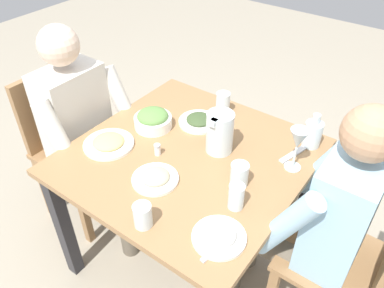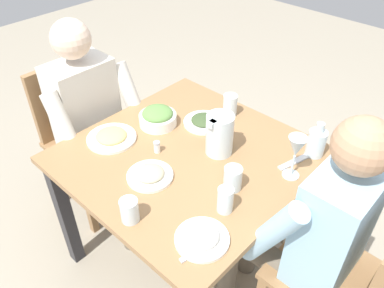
{
  "view_description": "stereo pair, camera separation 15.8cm",
  "coord_description": "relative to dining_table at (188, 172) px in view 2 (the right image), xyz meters",
  "views": [
    {
      "loc": [
        -1.03,
        -0.78,
        1.81
      ],
      "look_at": [
        0.04,
        0.01,
        0.75
      ],
      "focal_mm": 35.79,
      "sensor_mm": 36.0,
      "label": 1
    },
    {
      "loc": [
        -0.93,
        -0.9,
        1.81
      ],
      "look_at": [
        0.04,
        0.01,
        0.75
      ],
      "focal_mm": 35.79,
      "sensor_mm": 36.0,
      "label": 2
    }
  ],
  "objects": [
    {
      "name": "water_glass_center",
      "position": [
        -0.41,
        -0.1,
        0.16
      ],
      "size": [
        0.07,
        0.07,
        0.09
      ],
      "primitive_type": "cylinder",
      "color": "silver",
      "rests_on": "dining_table"
    },
    {
      "name": "water_glass_near_left",
      "position": [
        -0.14,
        -0.32,
        0.16
      ],
      "size": [
        0.06,
        0.06,
        0.11
      ],
      "primitive_type": "cylinder",
      "color": "silver",
      "rests_on": "dining_table"
    },
    {
      "name": "diner_far",
      "position": [
        -0.09,
        0.57,
        0.04
      ],
      "size": [
        0.48,
        0.53,
        1.19
      ],
      "color": "silver",
      "rests_on": "ground_plane"
    },
    {
      "name": "wine_glass",
      "position": [
        0.19,
        -0.4,
        0.25
      ],
      "size": [
        0.08,
        0.08,
        0.2
      ],
      "color": "silver",
      "rests_on": "dining_table"
    },
    {
      "name": "chair_far",
      "position": [
        -0.09,
        0.77,
        -0.11
      ],
      "size": [
        0.4,
        0.4,
        0.89
      ],
      "color": "#997047",
      "rests_on": "ground_plane"
    },
    {
      "name": "dining_table",
      "position": [
        0.0,
        0.0,
        0.0
      ],
      "size": [
        0.98,
        0.98,
        0.73
      ],
      "color": "#997047",
      "rests_on": "ground_plane"
    },
    {
      "name": "plate_yoghurt",
      "position": [
        -0.31,
        -0.36,
        0.13
      ],
      "size": [
        0.19,
        0.19,
        0.06
      ],
      "color": "white",
      "rests_on": "dining_table"
    },
    {
      "name": "plate_dolmas",
      "position": [
        0.22,
        0.1,
        0.12
      ],
      "size": [
        0.2,
        0.2,
        0.04
      ],
      "color": "white",
      "rests_on": "dining_table"
    },
    {
      "name": "chair_near",
      "position": [
        0.07,
        -0.77,
        -0.11
      ],
      "size": [
        0.4,
        0.4,
        0.89
      ],
      "color": "#997047",
      "rests_on": "ground_plane"
    },
    {
      "name": "fork_near",
      "position": [
        0.27,
        -0.37,
        0.11
      ],
      "size": [
        0.17,
        0.07,
        0.01
      ],
      "primitive_type": "cube",
      "rotation": [
        0.0,
        0.0,
        -0.25
      ],
      "color": "silver",
      "rests_on": "dining_table"
    },
    {
      "name": "oil_carafe",
      "position": [
        0.38,
        -0.4,
        0.17
      ],
      "size": [
        0.08,
        0.08,
        0.16
      ],
      "color": "silver",
      "rests_on": "dining_table"
    },
    {
      "name": "diner_near",
      "position": [
        0.07,
        -0.57,
        0.04
      ],
      "size": [
        0.48,
        0.53,
        1.19
      ],
      "color": "#9EC6E0",
      "rests_on": "ground_plane"
    },
    {
      "name": "water_glass_near_right",
      "position": [
        0.37,
        0.06,
        0.16
      ],
      "size": [
        0.07,
        0.07,
        0.11
      ],
      "primitive_type": "cylinder",
      "color": "silver",
      "rests_on": "dining_table"
    },
    {
      "name": "salt_shaker",
      "position": [
        -0.08,
        0.11,
        0.14
      ],
      "size": [
        0.03,
        0.03,
        0.05
      ],
      "color": "white",
      "rests_on": "dining_table"
    },
    {
      "name": "salad_bowl",
      "position": [
        0.06,
        0.26,
        0.15
      ],
      "size": [
        0.18,
        0.18,
        0.09
      ],
      "color": "white",
      "rests_on": "dining_table"
    },
    {
      "name": "plate_beans",
      "position": [
        -0.21,
        0.01,
        0.12
      ],
      "size": [
        0.19,
        0.19,
        0.04
      ],
      "color": "white",
      "rests_on": "dining_table"
    },
    {
      "name": "water_glass_by_pitcher",
      "position": [
        -0.03,
        -0.27,
        0.16
      ],
      "size": [
        0.07,
        0.07,
        0.1
      ],
      "primitive_type": "cylinder",
      "color": "silver",
      "rests_on": "dining_table"
    },
    {
      "name": "ground_plane",
      "position": [
        0.0,
        0.0,
        -0.62
      ],
      "size": [
        8.0,
        8.0,
        0.0
      ],
      "primitive_type": "plane",
      "color": "#9E937F"
    },
    {
      "name": "knife_near",
      "position": [
        -0.33,
        -0.38,
        0.11
      ],
      "size": [
        0.19,
        0.05,
        0.01
      ],
      "primitive_type": "cube",
      "rotation": [
        0.0,
        0.0,
        -0.18
      ],
      "color": "silver",
      "rests_on": "dining_table"
    },
    {
      "name": "water_pitcher",
      "position": [
        0.11,
        -0.09,
        0.2
      ],
      "size": [
        0.16,
        0.12,
        0.19
      ],
      "color": "silver",
      "rests_on": "dining_table"
    },
    {
      "name": "plate_fries",
      "position": [
        -0.17,
        0.33,
        0.12
      ],
      "size": [
        0.23,
        0.23,
        0.04
      ],
      "color": "white",
      "rests_on": "dining_table"
    }
  ]
}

